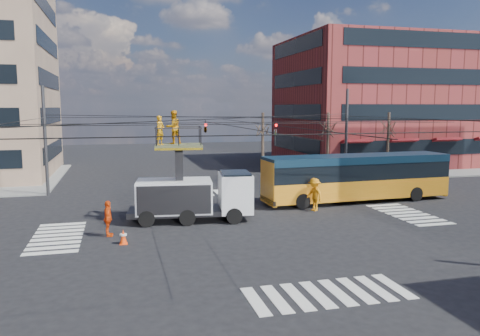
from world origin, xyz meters
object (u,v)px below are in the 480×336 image
Objects in this scene: city_bus at (357,176)px; flagger at (314,194)px; worker_ground at (108,219)px; traffic_cone at (123,237)px; utility_truck at (193,185)px.

flagger is (-4.02, -2.05, -0.69)m from city_bus.
traffic_cone is at bearing -152.11° from worker_ground.
traffic_cone is 1.81m from worker_ground.
utility_truck is at bearing 43.82° from traffic_cone.
utility_truck is at bearing -102.58° from flagger.
city_bus is 6.42× the size of flagger.
traffic_cone is (-15.71, -6.43, -1.37)m from city_bus.
flagger is at bearing -73.51° from worker_ground.
utility_truck is 3.97× the size of worker_ground.
traffic_cone is 0.34× the size of flagger.
utility_truck is at bearing -169.74° from city_bus.
flagger is (11.70, 4.38, 0.68)m from traffic_cone.
worker_ground is (-4.70, -2.26, -1.13)m from utility_truck.
worker_ground is (-16.42, -4.86, -0.82)m from city_bus.
utility_truck is at bearing -60.55° from worker_ground.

